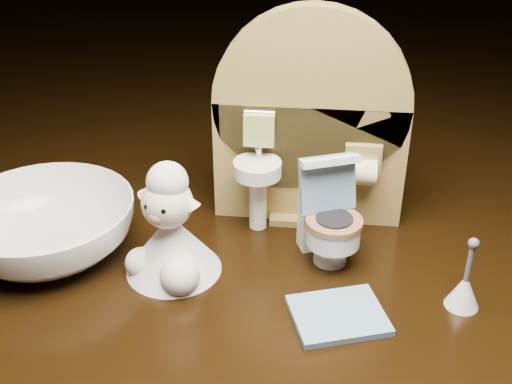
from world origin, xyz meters
TOP-DOWN VIEW (x-y plane):
  - backdrop_panel at (-0.00, 0.06)m, footprint 0.13×0.05m
  - toy_toilet at (0.02, 0.02)m, footprint 0.04×0.05m
  - bath_mat at (0.02, -0.04)m, footprint 0.06×0.06m
  - toilet_brush at (0.10, -0.02)m, footprint 0.02×0.02m
  - plush_lamb at (-0.08, -0.01)m, footprint 0.06×0.06m
  - ceramic_bowl at (-0.17, 0.00)m, footprint 0.15×0.15m

SIDE VIEW (x-z plane):
  - bath_mat at x=0.02m, z-range 0.00..0.00m
  - toilet_brush at x=0.10m, z-range -0.01..0.04m
  - ceramic_bowl at x=-0.17m, z-range 0.00..0.04m
  - toy_toilet at x=0.02m, z-range -0.01..0.06m
  - plush_lamb at x=-0.08m, z-range -0.01..0.07m
  - backdrop_panel at x=0.00m, z-range -0.01..0.14m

